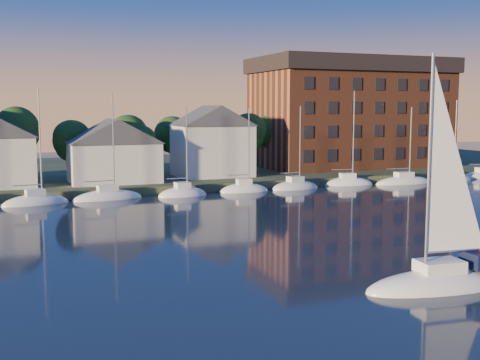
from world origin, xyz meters
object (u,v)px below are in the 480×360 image
clubhouse_centre (113,150)px  condo_block (351,112)px  hero_sailboat (441,278)px  clubhouse_east (212,140)px

clubhouse_centre → condo_block: condo_block is taller
clubhouse_centre → hero_sailboat: size_ratio=0.80×
clubhouse_east → clubhouse_centre: bearing=-171.9°
clubhouse_centre → clubhouse_east: bearing=8.1°
clubhouse_centre → condo_block: size_ratio=0.37×
clubhouse_east → condo_block: size_ratio=0.34×
condo_block → clubhouse_centre: bearing=-168.8°
clubhouse_centre → clubhouse_east: size_ratio=1.10×
clubhouse_centre → hero_sailboat: bearing=-78.5°
condo_block → hero_sailboat: 65.85m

